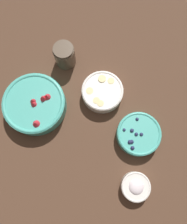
% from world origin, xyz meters
% --- Properties ---
extents(ground_plane, '(4.00, 4.00, 0.00)m').
position_xyz_m(ground_plane, '(0.00, 0.00, 0.00)').
color(ground_plane, '#4C3323').
extents(bowl_strawberries, '(0.24, 0.24, 0.09)m').
position_xyz_m(bowl_strawberries, '(0.07, 0.22, 0.04)').
color(bowl_strawberries, '#47AD9E').
rests_on(bowl_strawberries, ground_plane).
extents(bowl_blueberries, '(0.17, 0.17, 0.06)m').
position_xyz_m(bowl_blueberries, '(-0.07, -0.18, 0.03)').
color(bowl_blueberries, '#47AD9E').
rests_on(bowl_blueberries, ground_plane).
extents(bowl_bananas, '(0.17, 0.17, 0.05)m').
position_xyz_m(bowl_bananas, '(0.11, -0.05, 0.03)').
color(bowl_bananas, white).
rests_on(bowl_bananas, ground_plane).
extents(bowl_cream, '(0.11, 0.11, 0.05)m').
position_xyz_m(bowl_cream, '(-0.26, -0.15, 0.03)').
color(bowl_cream, silver).
rests_on(bowl_cream, ground_plane).
extents(jar_chocolate, '(0.09, 0.09, 0.10)m').
position_xyz_m(jar_chocolate, '(0.27, 0.09, 0.05)').
color(jar_chocolate, brown).
rests_on(jar_chocolate, ground_plane).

